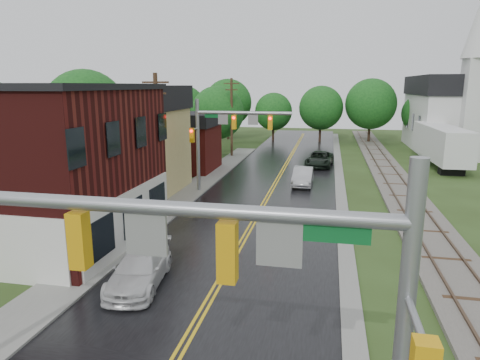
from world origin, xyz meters
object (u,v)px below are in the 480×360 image
(utility_pole_c, at_px, (232,116))
(sedan_silver, at_px, (303,176))
(traffic_signal_far, at_px, (225,129))
(tree_left_e, at_px, (219,114))
(church, at_px, (459,105))
(traffic_signal_near, at_px, (272,286))
(tree_left_c, at_px, (161,120))
(brick_building, at_px, (8,163))
(utility_pole_b, at_px, (158,139))
(suv_dark, at_px, (319,159))
(tree_left_b, at_px, (87,113))
(pickup_white, at_px, (140,269))
(semi_trailer, at_px, (441,143))

(utility_pole_c, xyz_separation_m, sedan_silver, (9.13, -13.21, -3.98))
(traffic_signal_far, xyz_separation_m, tree_left_e, (-5.38, 18.90, -0.16))
(church, height_order, traffic_signal_near, church)
(tree_left_c, bearing_deg, brick_building, -86.86)
(utility_pole_b, xyz_separation_m, tree_left_e, (-2.05, 23.90, 0.09))
(tree_left_e, bearing_deg, traffic_signal_far, -74.11)
(tree_left_c, bearing_deg, church, 22.24)
(traffic_signal_near, relative_size, tree_left_e, 0.90)
(brick_building, height_order, utility_pole_b, utility_pole_b)
(utility_pole_c, xyz_separation_m, suv_dark, (10.26, -4.37, -3.96))
(tree_left_e, bearing_deg, tree_left_b, -122.74)
(suv_dark, bearing_deg, utility_pole_b, -114.79)
(tree_left_b, distance_m, suv_dark, 23.21)
(sedan_silver, xyz_separation_m, pickup_white, (-5.53, -19.90, -0.05))
(utility_pole_b, distance_m, suv_dark, 20.78)
(sedan_silver, bearing_deg, pickup_white, -104.84)
(utility_pole_c, bearing_deg, brick_building, -101.09)
(brick_building, bearing_deg, utility_pole_b, 50.93)
(traffic_signal_far, height_order, utility_pole_c, utility_pole_c)
(suv_dark, distance_m, sedan_silver, 8.91)
(suv_dark, bearing_deg, sedan_silver, -91.89)
(church, height_order, traffic_signal_far, church)
(tree_left_e, height_order, sedan_silver, tree_left_e)
(church, xyz_separation_m, tree_left_b, (-37.85, -21.84, -0.12))
(tree_left_c, height_order, tree_left_e, tree_left_e)
(traffic_signal_far, distance_m, tree_left_b, 15.21)
(traffic_signal_near, height_order, semi_trailer, traffic_signal_near)
(utility_pole_c, distance_m, tree_left_e, 2.79)
(utility_pole_b, bearing_deg, tree_left_b, 138.14)
(tree_left_b, bearing_deg, utility_pole_b, -41.86)
(utility_pole_c, bearing_deg, tree_left_b, -132.39)
(suv_dark, bearing_deg, semi_trailer, 19.84)
(utility_pole_c, bearing_deg, tree_left_c, -149.80)
(tree_left_c, xyz_separation_m, sedan_silver, (16.18, -9.11, -3.77))
(brick_building, bearing_deg, semi_trailer, 44.59)
(traffic_signal_far, height_order, tree_left_c, tree_left_c)
(utility_pole_c, bearing_deg, traffic_signal_near, -76.26)
(brick_building, bearing_deg, tree_left_b, 107.61)
(tree_left_c, distance_m, semi_trailer, 29.75)
(traffic_signal_near, height_order, utility_pole_b, utility_pole_b)
(church, distance_m, semi_trailer, 12.27)
(utility_pole_b, distance_m, tree_left_b, 14.87)
(church, relative_size, traffic_signal_far, 2.72)
(church, xyz_separation_m, utility_pole_b, (-26.80, -31.74, -1.11))
(semi_trailer, bearing_deg, utility_pole_b, -137.27)
(brick_building, distance_m, sedan_silver, 21.92)
(church, xyz_separation_m, tree_left_c, (-33.85, -13.84, -1.32))
(suv_dark, distance_m, semi_trailer, 12.73)
(brick_building, height_order, church, church)
(utility_pole_c, xyz_separation_m, tree_left_b, (-11.05, -12.10, 1.00))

